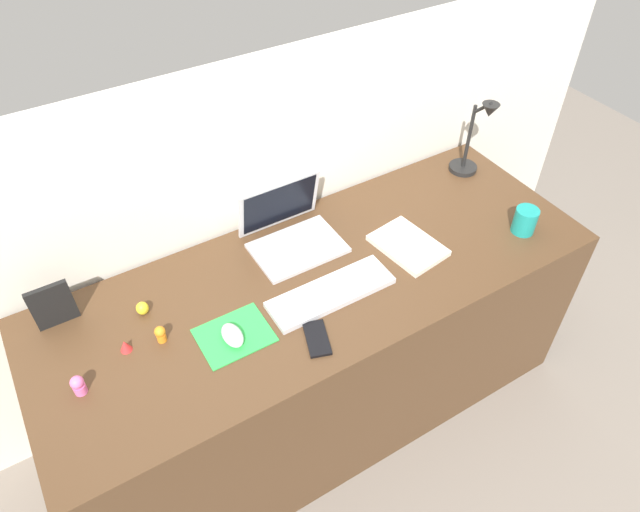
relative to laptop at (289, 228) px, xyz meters
The scene contains 16 objects.
ground_plane 0.82m from the laptop, 89.71° to the right, with size 6.00×6.00×0.00m, color slate.
back_wall 0.22m from the laptop, 89.68° to the left, with size 3.07×0.05×1.33m, color silver.
desk 0.47m from the laptop, 89.71° to the right, with size 1.87×0.69×0.74m, color #4C331E.
laptop is the anchor object (origin of this frame).
keyboard 0.29m from the laptop, 92.48° to the right, with size 0.41×0.13×0.02m, color silver.
mousepad 0.45m from the laptop, 140.64° to the right, with size 0.21×0.17×0.00m, color green.
mouse 0.46m from the laptop, 140.22° to the right, with size 0.06×0.10×0.03m, color silver.
cell_phone 0.45m from the laptop, 108.68° to the right, with size 0.06×0.13×0.01m, color black.
desk_lamp 0.80m from the laptop, ahead, with size 0.11×0.16×0.33m.
notebook_pad 0.41m from the laptop, 36.51° to the right, with size 0.17×0.24×0.02m, color silver.
picture_frame 0.77m from the laptop, behind, with size 0.12×0.02×0.15m, color black.
coffee_mug 0.82m from the laptop, 27.73° to the right, with size 0.08×0.08×0.09m, color teal.
toy_figurine_red 0.65m from the laptop, 165.17° to the right, with size 0.03×0.03×0.04m, color red.
toy_figurine_orange 0.56m from the laptop, 160.55° to the right, with size 0.03×0.03×0.06m.
toy_figurine_yellow 0.55m from the laptop, behind, with size 0.04×0.04×0.04m, color yellow.
toy_figurine_pink 0.82m from the laptop, 162.79° to the right, with size 0.04×0.04×0.06m.
Camera 1 is at (-0.68, -1.12, 2.09)m, focal length 32.46 mm.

